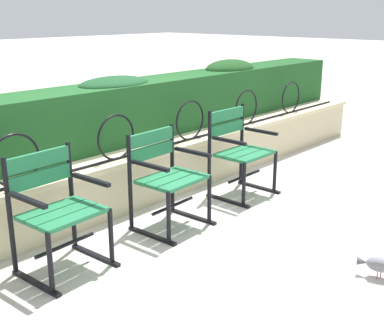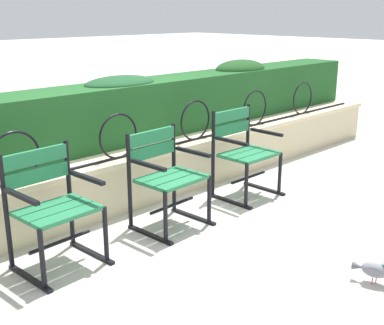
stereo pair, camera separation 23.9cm
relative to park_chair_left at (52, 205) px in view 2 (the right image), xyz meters
The scene contains 8 objects.
ground_plane 1.36m from the park_chair_left, ahead, with size 60.00×60.00×0.00m, color #BCB7AD.
stone_wall 1.40m from the park_chair_left, 24.19° to the left, with size 8.03×0.41×0.51m.
iron_arch_fence 1.15m from the park_chair_left, 25.87° to the left, with size 7.47×0.02×0.42m.
hedge_row 1.67m from the park_chair_left, 38.75° to the left, with size 7.86×0.55×0.71m.
park_chair_left is the anchor object (origin of this frame).
park_chair_centre 1.06m from the park_chair_left, ahead, with size 0.59×0.55×0.84m.
park_chair_right 2.12m from the park_chair_left, ahead, with size 0.57×0.52×0.88m.
pigeon_near_chairs 2.30m from the park_chair_left, 51.95° to the right, with size 0.15×0.29×0.22m.
Camera 2 is at (-2.91, -2.90, 1.79)m, focal length 47.10 mm.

